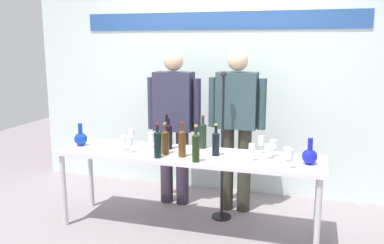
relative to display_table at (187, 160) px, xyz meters
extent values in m
plane|color=gray|center=(0.00, 0.00, -0.70)|extent=(10.00, 10.00, 0.00)
cube|color=silver|center=(0.00, 1.24, 0.80)|extent=(4.72, 0.10, 3.00)
cube|color=#2D579C|center=(0.00, 1.18, 1.33)|extent=(3.31, 0.01, 0.20)
cube|color=white|center=(0.00, 0.00, 0.04)|extent=(2.50, 0.61, 0.04)
cylinder|color=silver|center=(-1.19, -0.25, -0.34)|extent=(0.05, 0.05, 0.73)
cylinder|color=silver|center=(1.19, -0.25, -0.34)|extent=(0.05, 0.05, 0.73)
cylinder|color=silver|center=(-1.19, 0.25, -0.34)|extent=(0.05, 0.05, 0.73)
cylinder|color=silver|center=(1.19, 0.25, -0.34)|extent=(0.05, 0.05, 0.73)
sphere|color=#1034A0|center=(-1.12, -0.02, 0.13)|extent=(0.13, 0.13, 0.13)
cylinder|color=#1034A0|center=(-1.12, -0.02, 0.23)|extent=(0.04, 0.04, 0.11)
sphere|color=#171CB1|center=(1.10, -0.02, 0.13)|extent=(0.13, 0.13, 0.13)
cylinder|color=#171CB1|center=(1.10, -0.02, 0.24)|extent=(0.04, 0.04, 0.11)
cylinder|color=#342A39|center=(-0.44, 0.62, -0.28)|extent=(0.14, 0.14, 0.84)
cylinder|color=#342A39|center=(-0.25, 0.62, -0.28)|extent=(0.14, 0.14, 0.84)
cube|color=#302E47|center=(-0.35, 0.62, 0.45)|extent=(0.42, 0.22, 0.64)
cylinder|color=#302E47|center=(-0.60, 0.62, 0.42)|extent=(0.09, 0.09, 0.57)
cylinder|color=#302E47|center=(-0.09, 0.62, 0.42)|extent=(0.09, 0.09, 0.57)
sphere|color=beige|center=(-0.35, 0.62, 0.89)|extent=(0.21, 0.21, 0.21)
cylinder|color=#373529|center=(0.25, 0.62, -0.25)|extent=(0.14, 0.14, 0.91)
cylinder|color=#373529|center=(0.44, 0.62, -0.25)|extent=(0.14, 0.14, 0.91)
cube|color=#334A4E|center=(0.35, 0.62, 0.49)|extent=(0.41, 0.22, 0.58)
cylinder|color=#334A4E|center=(0.09, 0.62, 0.46)|extent=(0.09, 0.09, 0.52)
cylinder|color=#334A4E|center=(0.60, 0.62, 0.46)|extent=(0.09, 0.09, 0.52)
sphere|color=beige|center=(0.35, 0.62, 0.90)|extent=(0.21, 0.21, 0.21)
cylinder|color=black|center=(-0.22, 0.10, 0.18)|extent=(0.07, 0.07, 0.23)
cone|color=black|center=(-0.22, 0.10, 0.30)|extent=(0.07, 0.07, 0.03)
cylinder|color=black|center=(-0.22, 0.10, 0.32)|extent=(0.02, 0.02, 0.06)
cylinder|color=black|center=(-0.22, 0.10, 0.36)|extent=(0.03, 0.03, 0.02)
cylinder|color=black|center=(-0.21, -0.22, 0.18)|extent=(0.07, 0.07, 0.23)
cone|color=black|center=(-0.21, -0.22, 0.30)|extent=(0.07, 0.07, 0.03)
cylinder|color=black|center=(-0.21, -0.22, 0.33)|extent=(0.03, 0.03, 0.08)
cylinder|color=#B0181F|center=(-0.21, -0.22, 0.37)|extent=(0.03, 0.03, 0.02)
cylinder|color=#512F10|center=(-0.01, -0.12, 0.17)|extent=(0.07, 0.07, 0.23)
cone|color=#512F10|center=(-0.01, -0.12, 0.30)|extent=(0.07, 0.07, 0.03)
cylinder|color=#512F10|center=(-0.01, -0.12, 0.33)|extent=(0.02, 0.02, 0.08)
cylinder|color=red|center=(-0.01, -0.12, 0.37)|extent=(0.03, 0.03, 0.02)
cylinder|color=#1D2E1E|center=(0.09, 0.23, 0.18)|extent=(0.07, 0.07, 0.23)
cone|color=#1D2E1E|center=(0.09, 0.23, 0.31)|extent=(0.07, 0.07, 0.03)
cylinder|color=#1D2E1E|center=(0.09, 0.23, 0.33)|extent=(0.03, 0.03, 0.08)
cylinder|color=#AB2521|center=(0.09, 0.23, 0.38)|extent=(0.03, 0.03, 0.02)
cylinder|color=black|center=(0.15, -0.24, 0.18)|extent=(0.07, 0.07, 0.23)
cone|color=black|center=(0.15, -0.24, 0.30)|extent=(0.07, 0.07, 0.03)
cylinder|color=black|center=(0.15, -0.24, 0.33)|extent=(0.03, 0.03, 0.08)
cylinder|color=gold|center=(0.15, -0.24, 0.38)|extent=(0.03, 0.03, 0.02)
cylinder|color=#432E0F|center=(-0.19, -0.08, 0.16)|extent=(0.07, 0.07, 0.20)
cone|color=#432E0F|center=(-0.19, -0.08, 0.28)|extent=(0.07, 0.07, 0.03)
cylinder|color=#432E0F|center=(-0.19, -0.08, 0.30)|extent=(0.02, 0.02, 0.08)
cylinder|color=gold|center=(-0.19, -0.08, 0.35)|extent=(0.03, 0.03, 0.02)
cylinder|color=black|center=(0.27, 0.01, 0.16)|extent=(0.07, 0.07, 0.20)
cone|color=black|center=(0.27, 0.01, 0.28)|extent=(0.07, 0.07, 0.03)
cylinder|color=black|center=(0.27, 0.01, 0.30)|extent=(0.03, 0.03, 0.08)
cylinder|color=gold|center=(0.27, 0.01, 0.35)|extent=(0.03, 0.03, 0.02)
cylinder|color=black|center=(-0.29, 0.24, 0.18)|extent=(0.07, 0.07, 0.23)
cone|color=black|center=(-0.29, 0.24, 0.31)|extent=(0.07, 0.07, 0.03)
cylinder|color=black|center=(-0.29, 0.24, 0.33)|extent=(0.03, 0.03, 0.06)
cylinder|color=black|center=(-0.29, 0.24, 0.37)|extent=(0.03, 0.03, 0.02)
cylinder|color=white|center=(-0.40, 0.11, 0.06)|extent=(0.06, 0.06, 0.00)
cylinder|color=white|center=(-0.40, 0.11, 0.10)|extent=(0.01, 0.01, 0.07)
cylinder|color=white|center=(-0.40, 0.11, 0.17)|extent=(0.07, 0.07, 0.07)
cylinder|color=white|center=(-0.62, -0.07, 0.06)|extent=(0.06, 0.06, 0.00)
cylinder|color=white|center=(-0.62, -0.07, 0.10)|extent=(0.01, 0.01, 0.07)
cylinder|color=white|center=(-0.62, -0.07, 0.17)|extent=(0.06, 0.06, 0.08)
cylinder|color=white|center=(-0.52, -0.13, 0.06)|extent=(0.05, 0.05, 0.00)
cylinder|color=white|center=(-0.52, -0.13, 0.10)|extent=(0.01, 0.01, 0.07)
cylinder|color=white|center=(-0.52, -0.13, 0.17)|extent=(0.07, 0.07, 0.08)
cylinder|color=white|center=(-0.65, 0.18, 0.06)|extent=(0.06, 0.06, 0.00)
cylinder|color=white|center=(-0.65, 0.18, 0.10)|extent=(0.01, 0.01, 0.07)
cylinder|color=white|center=(-0.65, 0.18, 0.18)|extent=(0.06, 0.06, 0.09)
cylinder|color=white|center=(0.91, -0.01, 0.06)|extent=(0.06, 0.06, 0.00)
cylinder|color=white|center=(0.91, -0.01, 0.09)|extent=(0.01, 0.01, 0.06)
cylinder|color=white|center=(0.91, -0.01, 0.16)|extent=(0.06, 0.06, 0.07)
cylinder|color=white|center=(0.75, 0.03, 0.06)|extent=(0.06, 0.06, 0.00)
cylinder|color=white|center=(0.75, 0.03, 0.10)|extent=(0.01, 0.01, 0.07)
cylinder|color=white|center=(0.75, 0.03, 0.16)|extent=(0.07, 0.07, 0.07)
cylinder|color=white|center=(0.78, 0.12, 0.06)|extent=(0.05, 0.05, 0.00)
cylinder|color=white|center=(0.78, 0.12, 0.10)|extent=(0.01, 0.01, 0.08)
cylinder|color=white|center=(0.78, 0.12, 0.18)|extent=(0.07, 0.07, 0.07)
cylinder|color=white|center=(0.61, -0.07, 0.06)|extent=(0.06, 0.06, 0.00)
cylinder|color=white|center=(0.61, -0.07, 0.10)|extent=(0.01, 0.01, 0.07)
cylinder|color=white|center=(0.61, -0.07, 0.18)|extent=(0.06, 0.06, 0.08)
cylinder|color=white|center=(0.95, -0.21, 0.06)|extent=(0.06, 0.06, 0.00)
cylinder|color=white|center=(0.95, -0.21, 0.10)|extent=(0.01, 0.01, 0.08)
cylinder|color=white|center=(0.95, -0.21, 0.18)|extent=(0.06, 0.06, 0.08)
cylinder|color=white|center=(0.66, 0.20, 0.06)|extent=(0.05, 0.05, 0.00)
cylinder|color=white|center=(0.66, 0.20, 0.10)|extent=(0.01, 0.01, 0.08)
cylinder|color=white|center=(0.66, 0.20, 0.18)|extent=(0.06, 0.06, 0.09)
cylinder|color=black|center=(0.26, 0.36, -0.69)|extent=(0.20, 0.20, 0.02)
cylinder|color=black|center=(0.26, 0.36, 0.02)|extent=(0.02, 0.02, 1.45)
sphere|color=#232328|center=(0.26, 0.36, 0.78)|extent=(0.06, 0.06, 0.06)
camera|label=1|loc=(1.11, -3.52, 1.09)|focal=38.21mm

